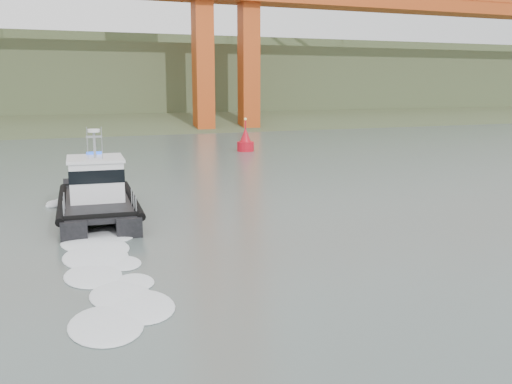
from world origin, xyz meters
The scene contains 4 objects.
ground centered at (0.00, 0.00, 0.00)m, with size 400.00×400.00×0.00m, color #53625D.
headlands centered at (0.00, 125.50, 7.05)m, with size 500.00×105.36×27.12m.
patrol_boat centered at (-5.58, 17.73, 1.35)m, with size 4.84×11.38×5.40m.
nav_buoy centered at (14.47, 45.99, 1.09)m, with size 1.99×1.99×4.15m.
Camera 1 is at (-9.03, -16.73, 7.81)m, focal length 40.00 mm.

